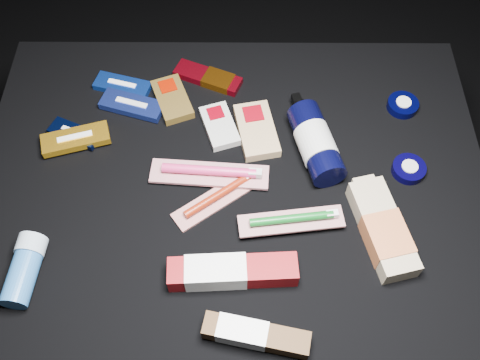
{
  "coord_description": "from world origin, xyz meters",
  "views": [
    {
      "loc": [
        0.02,
        -0.51,
        1.27
      ],
      "look_at": [
        0.01,
        0.01,
        0.42
      ],
      "focal_mm": 40.0,
      "sensor_mm": 36.0,
      "label": 1
    }
  ],
  "objects_px": {
    "bodywash_bottle": "(383,230)",
    "lotion_bottle": "(316,143)",
    "deodorant_stick": "(24,269)",
    "toothpaste_carton_red": "(227,272)"
  },
  "relations": [
    {
      "from": "lotion_bottle",
      "to": "deodorant_stick",
      "type": "bearing_deg",
      "value": -168.22
    },
    {
      "from": "bodywash_bottle",
      "to": "lotion_bottle",
      "type": "bearing_deg",
      "value": 107.22
    },
    {
      "from": "lotion_bottle",
      "to": "bodywash_bottle",
      "type": "distance_m",
      "value": 0.21
    },
    {
      "from": "bodywash_bottle",
      "to": "toothpaste_carton_red",
      "type": "bearing_deg",
      "value": -177.63
    },
    {
      "from": "deodorant_stick",
      "to": "toothpaste_carton_red",
      "type": "bearing_deg",
      "value": 4.44
    },
    {
      "from": "bodywash_bottle",
      "to": "deodorant_stick",
      "type": "bearing_deg",
      "value": 173.31
    },
    {
      "from": "lotion_bottle",
      "to": "toothpaste_carton_red",
      "type": "relative_size",
      "value": 0.98
    },
    {
      "from": "lotion_bottle",
      "to": "bodywash_bottle",
      "type": "relative_size",
      "value": 1.05
    },
    {
      "from": "lotion_bottle",
      "to": "toothpaste_carton_red",
      "type": "bearing_deg",
      "value": -137.74
    },
    {
      "from": "toothpaste_carton_red",
      "to": "lotion_bottle",
      "type": "bearing_deg",
      "value": 54.3
    }
  ]
}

